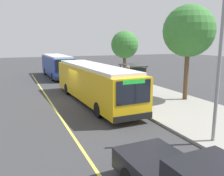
{
  "coord_description": "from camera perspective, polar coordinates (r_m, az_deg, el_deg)",
  "views": [
    {
      "loc": [
        18.9,
        -4.81,
        4.72
      ],
      "look_at": [
        4.77,
        1.09,
        1.76
      ],
      "focal_mm": 38.53,
      "sensor_mm": 36.0,
      "label": 1
    }
  ],
  "objects": [
    {
      "name": "street_tree_near_shelter",
      "position": [
        19.83,
        17.74,
        12.69
      ],
      "size": [
        3.97,
        3.97,
        7.36
      ],
      "color": "brown",
      "rests_on": "sidewalk_curb"
    },
    {
      "name": "lane_stripe_center",
      "position": [
        19.65,
        -14.38,
        -3.3
      ],
      "size": [
        36.0,
        0.14,
        0.01
      ],
      "primitive_type": "cube",
      "color": "#E0D64C",
      "rests_on": "ground_plane"
    },
    {
      "name": "pedestrian_commuter",
      "position": [
        21.36,
        2.4,
        1.21
      ],
      "size": [
        0.24,
        0.4,
        1.69
      ],
      "color": "#282D47",
      "rests_on": "sidewalk_curb"
    },
    {
      "name": "street_tree_upstreet",
      "position": [
        27.96,
        3.01,
        10.17
      ],
      "size": [
        3.13,
        3.13,
        5.81
      ],
      "color": "brown",
      "rests_on": "sidewalk_curb"
    },
    {
      "name": "waiting_bench",
      "position": [
        22.87,
        4.86,
        0.59
      ],
      "size": [
        1.6,
        0.48,
        0.95
      ],
      "color": "brown",
      "rests_on": "sidewalk_curb"
    },
    {
      "name": "ground_plane",
      "position": [
        20.07,
        -8.15,
        -2.79
      ],
      "size": [
        120.0,
        120.0,
        0.0
      ],
      "primitive_type": "plane",
      "color": "#38383A"
    },
    {
      "name": "transit_bus_main",
      "position": [
        18.86,
        -4.37,
        1.43
      ],
      "size": [
        12.55,
        3.14,
        2.95
      ],
      "color": "gold",
      "rests_on": "ground_plane"
    },
    {
      "name": "utility_pole",
      "position": [
        11.73,
        23.95,
        3.28
      ],
      "size": [
        0.16,
        0.16,
        6.4
      ],
      "primitive_type": "cylinder",
      "color": "gray",
      "rests_on": "sidewalk_curb"
    },
    {
      "name": "route_sign_post",
      "position": [
        18.97,
        3.87,
        2.53
      ],
      "size": [
        0.44,
        0.08,
        2.8
      ],
      "color": "#333338",
      "rests_on": "sidewalk_curb"
    },
    {
      "name": "transit_bus_second",
      "position": [
        33.28,
        -12.91,
        5.3
      ],
      "size": [
        10.21,
        2.72,
        2.95
      ],
      "color": "navy",
      "rests_on": "ground_plane"
    },
    {
      "name": "bus_shelter",
      "position": [
        22.59,
        5.06,
        3.76
      ],
      "size": [
        2.9,
        1.6,
        2.48
      ],
      "color": "#333338",
      "rests_on": "sidewalk_curb"
    },
    {
      "name": "sidewalk_curb",
      "position": [
        22.26,
        6.95,
        -1.19
      ],
      "size": [
        44.0,
        6.4,
        0.15
      ],
      "primitive_type": "cube",
      "color": "gray",
      "rests_on": "ground_plane"
    }
  ]
}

